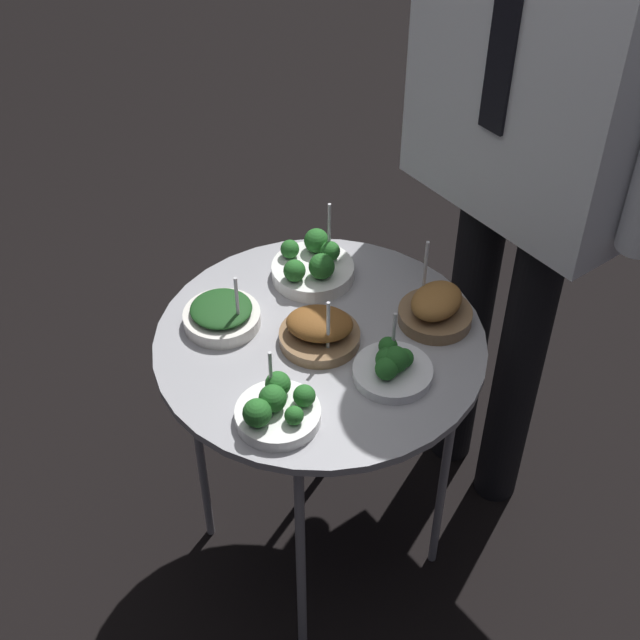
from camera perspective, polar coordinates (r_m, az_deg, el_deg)
ground_plane at (r=2.33m, az=0.00°, el=-14.18°), size 8.00×8.00×0.00m
serving_cart at (r=1.82m, az=0.00°, el=-2.42°), size 0.67×0.67×0.72m
bowl_roast_near_rim at (r=1.76m, az=-0.03°, el=-0.66°), size 0.16×0.16×0.14m
bowl_broccoli_center at (r=1.91m, az=-0.46°, el=3.51°), size 0.18×0.18×0.17m
bowl_spinach_mid_left at (r=1.81m, az=-6.30°, el=0.32°), size 0.16×0.16×0.14m
bowl_roast_front_center at (r=1.81m, az=7.41°, el=0.74°), size 0.15×0.15×0.18m
bowl_broccoli_back_left at (r=1.61m, az=-2.78°, el=-5.67°), size 0.16×0.16×0.13m
bowl_broccoli_back_right at (r=1.69m, az=4.65°, el=-2.95°), size 0.15×0.15×0.12m
waiter_figure at (r=1.81m, az=13.79°, el=13.86°), size 0.65×0.25×1.77m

